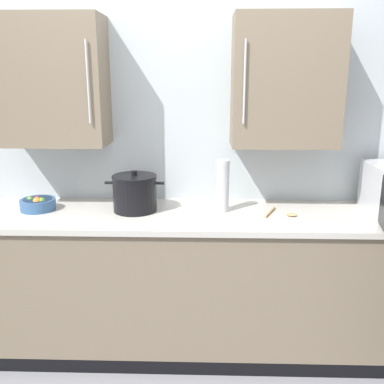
{
  "coord_description": "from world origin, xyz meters",
  "views": [
    {
      "loc": [
        0.22,
        -1.68,
        1.76
      ],
      "look_at": [
        0.15,
        0.86,
        1.08
      ],
      "focal_mm": 41.14,
      "sensor_mm": 36.0,
      "label": 1
    }
  ],
  "objects_px": {
    "wooden_spoon": "(281,213)",
    "thermos_flask": "(223,186)",
    "fruit_bowl": "(38,203)",
    "stock_pot": "(135,193)"
  },
  "relations": [
    {
      "from": "stock_pot",
      "to": "fruit_bowl",
      "type": "bearing_deg",
      "value": -179.7
    },
    {
      "from": "fruit_bowl",
      "to": "wooden_spoon",
      "type": "relative_size",
      "value": 1.05
    },
    {
      "from": "wooden_spoon",
      "to": "stock_pot",
      "type": "distance_m",
      "value": 0.91
    },
    {
      "from": "fruit_bowl",
      "to": "wooden_spoon",
      "type": "height_order",
      "value": "fruit_bowl"
    },
    {
      "from": "fruit_bowl",
      "to": "wooden_spoon",
      "type": "bearing_deg",
      "value": -2.2
    },
    {
      "from": "stock_pot",
      "to": "thermos_flask",
      "type": "bearing_deg",
      "value": 0.51
    },
    {
      "from": "wooden_spoon",
      "to": "thermos_flask",
      "type": "relative_size",
      "value": 0.63
    },
    {
      "from": "wooden_spoon",
      "to": "thermos_flask",
      "type": "distance_m",
      "value": 0.4
    },
    {
      "from": "wooden_spoon",
      "to": "thermos_flask",
      "type": "height_order",
      "value": "thermos_flask"
    },
    {
      "from": "stock_pot",
      "to": "thermos_flask",
      "type": "height_order",
      "value": "thermos_flask"
    }
  ]
}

